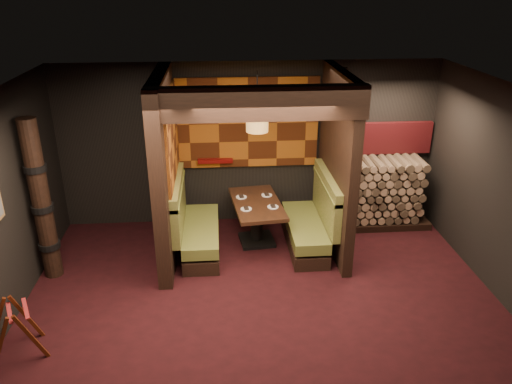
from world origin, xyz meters
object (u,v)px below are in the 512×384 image
Objects in this scene: booth_bench_right at (311,224)px; dining_table at (257,215)px; booth_bench_left at (194,228)px; pendant_lamp at (257,117)px; firewood_stack at (380,192)px; luggage_rack at (13,329)px; totem_column at (41,202)px.

booth_bench_right is 0.90m from dining_table.
booth_bench_left is 2.04m from pendant_lamp.
firewood_stack is (1.35, 0.70, 0.21)m from booth_bench_right.
booth_bench_left reaches higher than luggage_rack.
firewood_stack is at bearing 13.76° from pendant_lamp.
pendant_lamp is at bearing 8.63° from booth_bench_left.
firewood_stack is (2.23, 0.50, 0.12)m from dining_table.
booth_bench_right is 1.10× the size of dining_table.
luggage_rack is 1.92m from totem_column.
luggage_rack is (-3.03, -2.49, -0.13)m from dining_table.
firewood_stack reaches higher than dining_table.
luggage_rack is 0.46× the size of firewood_stack.
booth_bench_right is at bearing -13.20° from dining_table.
luggage_rack is 6.05m from firewood_stack.
booth_bench_right is at bearing 0.00° from booth_bench_left.
pendant_lamp reaches higher than dining_table.
dining_table is 1.67m from pendant_lamp.
booth_bench_left is 0.92× the size of firewood_stack.
booth_bench_right is (1.89, 0.00, 0.00)m from booth_bench_left.
firewood_stack is at bearing 29.60° from luggage_rack.
firewood_stack is at bearing 13.19° from totem_column.
luggage_rack is at bearing -140.56° from dining_table.
booth_bench_left is 1.00× the size of booth_bench_right.
dining_table is 1.59× the size of pendant_lamp.
totem_column is (-3.98, -0.55, 0.79)m from booth_bench_right.
pendant_lamp is 2.77m from firewood_stack.
totem_column is (-2.09, -0.55, 0.79)m from booth_bench_left.
firewood_stack is (3.25, 0.70, 0.21)m from booth_bench_left.
pendant_lamp is 3.33m from totem_column.
booth_bench_left is 3.04m from luggage_rack.
pendant_lamp is at bearing 38.87° from luggage_rack.
firewood_stack is at bearing 12.17° from booth_bench_left.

